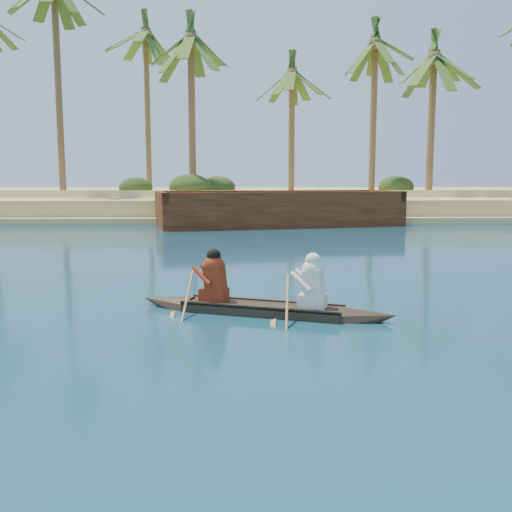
{
  "coord_description": "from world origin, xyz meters",
  "views": [
    {
      "loc": [
        -0.75,
        -9.17,
        2.53
      ],
      "look_at": [
        -0.42,
        2.46,
        0.95
      ],
      "focal_mm": 40.0,
      "sensor_mm": 36.0,
      "label": 1
    }
  ],
  "objects": [
    {
      "name": "canoe",
      "position": [
        -0.34,
        1.33,
        0.26
      ],
      "size": [
        4.92,
        2.29,
        1.37
      ],
      "rotation": [
        0.0,
        0.0,
        -0.34
      ],
      "color": "#31281A",
      "rests_on": "ground"
    },
    {
      "name": "shrub_cluster",
      "position": [
        0.0,
        31.5,
        1.2
      ],
      "size": [
        100.0,
        6.0,
        2.4
      ],
      "primitive_type": null,
      "color": "#203B15",
      "rests_on": "ground"
    },
    {
      "name": "ground",
      "position": [
        0.0,
        0.0,
        0.0
      ],
      "size": [
        160.0,
        160.0,
        0.0
      ],
      "primitive_type": "plane",
      "color": "#0C2A4D",
      "rests_on": "ground"
    },
    {
      "name": "palm_grove",
      "position": [
        0.0,
        35.0,
        8.0
      ],
      "size": [
        110.0,
        14.0,
        16.0
      ],
      "primitive_type": null,
      "color": "#32551E",
      "rests_on": "ground"
    },
    {
      "name": "barge_mid",
      "position": [
        1.39,
        22.0,
        0.76
      ],
      "size": [
        13.69,
        7.18,
        2.17
      ],
      "rotation": [
        0.0,
        0.0,
        0.23
      ],
      "color": "brown",
      "rests_on": "ground"
    },
    {
      "name": "sandy_embankment",
      "position": [
        0.0,
        46.89,
        0.53
      ],
      "size": [
        150.0,
        51.0,
        1.5
      ],
      "color": "#D6BF79",
      "rests_on": "ground"
    }
  ]
}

